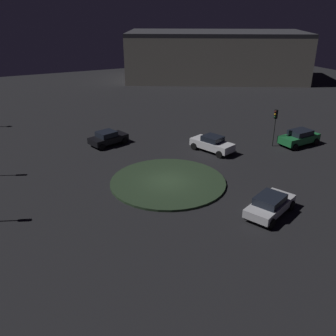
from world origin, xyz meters
TOP-DOWN VIEW (x-y plane):
  - ground_plane at (0.00, 0.00)m, footprint 116.36×116.36m
  - roundabout_island at (0.00, 0.00)m, footprint 9.51×9.51m
  - car_white at (-7.01, -4.58)m, footprint 3.23×4.74m
  - car_black at (1.79, -10.89)m, footprint 4.33×3.06m
  - car_silver at (-4.30, 7.51)m, footprint 4.74×3.50m
  - car_green at (-16.19, -2.33)m, footprint 4.54×2.47m
  - traffic_light_west at (-13.45, -3.20)m, footprint 0.38×0.34m
  - store_building at (-27.91, -37.92)m, footprint 36.11×28.57m

SIDE VIEW (x-z plane):
  - ground_plane at x=0.00m, z-range 0.00..0.00m
  - roundabout_island at x=0.00m, z-range 0.00..0.18m
  - car_black at x=1.79m, z-range 0.02..1.49m
  - car_silver at x=-4.30m, z-range 0.04..1.50m
  - car_white at x=-7.01m, z-range 0.02..1.63m
  - car_green at x=-16.19m, z-range 0.04..1.64m
  - traffic_light_west at x=-13.45m, z-range 0.83..4.69m
  - store_building at x=-27.91m, z-range 0.00..8.85m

